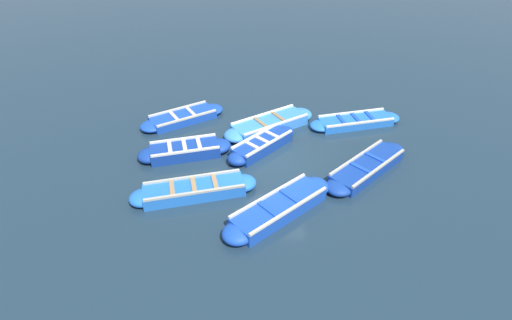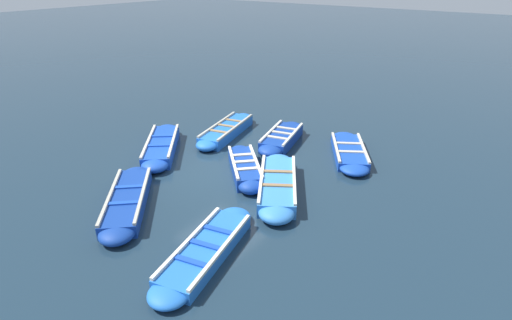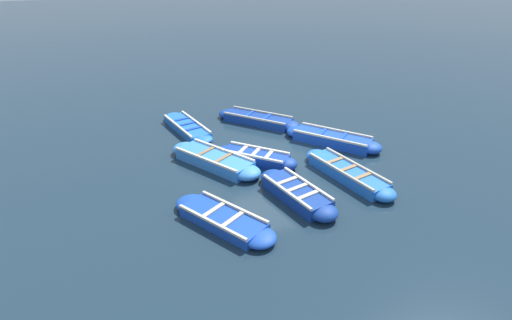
{
  "view_description": "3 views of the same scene",
  "coord_description": "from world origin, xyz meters",
  "views": [
    {
      "loc": [
        11.22,
        -0.59,
        7.86
      ],
      "look_at": [
        0.22,
        -0.49,
        0.2
      ],
      "focal_mm": 28.0,
      "sensor_mm": 36.0,
      "label": 1
    },
    {
      "loc": [
        -7.62,
        8.56,
        5.84
      ],
      "look_at": [
        -0.7,
        -0.92,
        0.2
      ],
      "focal_mm": 28.0,
      "sensor_mm": 36.0,
      "label": 2
    },
    {
      "loc": [
        -5.14,
        -12.23,
        6.86
      ],
      "look_at": [
        -0.83,
        -0.56,
        0.26
      ],
      "focal_mm": 28.0,
      "sensor_mm": 36.0,
      "label": 3
    }
  ],
  "objects": [
    {
      "name": "boat_centre",
      "position": [
        1.78,
        -2.39,
        0.19
      ],
      "size": [
        1.65,
        3.94,
        0.44
      ],
      "color": "blue",
      "rests_on": "ground"
    },
    {
      "name": "boat_alongside",
      "position": [
        -0.74,
        -0.26,
        0.2
      ],
      "size": [
        2.75,
        2.71,
        0.46
      ],
      "color": "navy",
      "rests_on": "ground"
    },
    {
      "name": "boat_far_corner",
      "position": [
        0.63,
        3.15,
        0.18
      ],
      "size": [
        3.28,
        3.43,
        0.42
      ],
      "color": "navy",
      "rests_on": "ground"
    },
    {
      "name": "boat_end_of_row",
      "position": [
        -0.38,
        -2.96,
        0.21
      ],
      "size": [
        1.61,
        3.35,
        0.47
      ],
      "color": "navy",
      "rests_on": "ground"
    },
    {
      "name": "boat_bow_out",
      "position": [
        -2.85,
        -3.39,
        0.16
      ],
      "size": [
        2.61,
        3.46,
        0.38
      ],
      "color": "#1947B7",
      "rests_on": "ground"
    },
    {
      "name": "boat_tucked",
      "position": [
        -2.18,
        0.05,
        0.2
      ],
      "size": [
        2.88,
        3.81,
        0.47
      ],
      "color": "#3884E0",
      "rests_on": "ground"
    },
    {
      "name": "ground_plane",
      "position": [
        0.0,
        0.0,
        0.0
      ],
      "size": [
        120.0,
        120.0,
        0.0
      ],
      "primitive_type": "plane",
      "color": "#1C303F"
    },
    {
      "name": "boat_inner_gap",
      "position": [
        -2.49,
        3.44,
        0.15
      ],
      "size": [
        1.66,
        3.83,
        0.36
      ],
      "color": "blue",
      "rests_on": "ground"
    },
    {
      "name": "boat_stern_in",
      "position": [
        2.65,
        0.15,
        0.2
      ],
      "size": [
        3.19,
        3.53,
        0.47
      ],
      "color": "#1947B7",
      "rests_on": "ground"
    }
  ]
}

